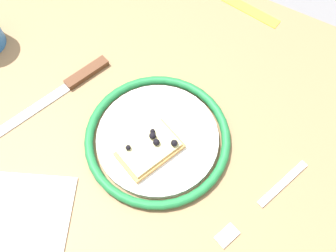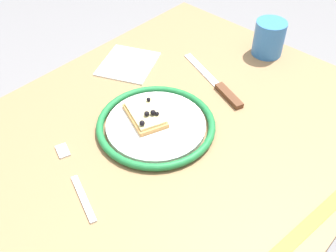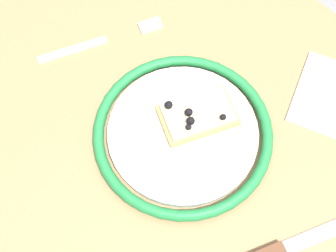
% 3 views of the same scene
% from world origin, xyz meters
% --- Properties ---
extents(ground_plane, '(6.00, 6.00, 0.00)m').
position_xyz_m(ground_plane, '(0.00, 0.00, 0.00)').
color(ground_plane, gray).
extents(dining_table, '(0.96, 0.73, 0.71)m').
position_xyz_m(dining_table, '(0.00, 0.00, 0.62)').
color(dining_table, '#936D47').
rests_on(dining_table, ground_plane).
extents(plate, '(0.25, 0.25, 0.02)m').
position_xyz_m(plate, '(0.01, 0.03, 0.72)').
color(plate, white).
rests_on(plate, dining_table).
extents(pizza_slice_near, '(0.10, 0.12, 0.03)m').
position_xyz_m(pizza_slice_near, '(0.01, 0.06, 0.73)').
color(pizza_slice_near, tan).
rests_on(pizza_slice_near, plate).
extents(fork, '(0.08, 0.19, 0.00)m').
position_xyz_m(fork, '(-0.19, 0.05, 0.71)').
color(fork, silver).
rests_on(fork, dining_table).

